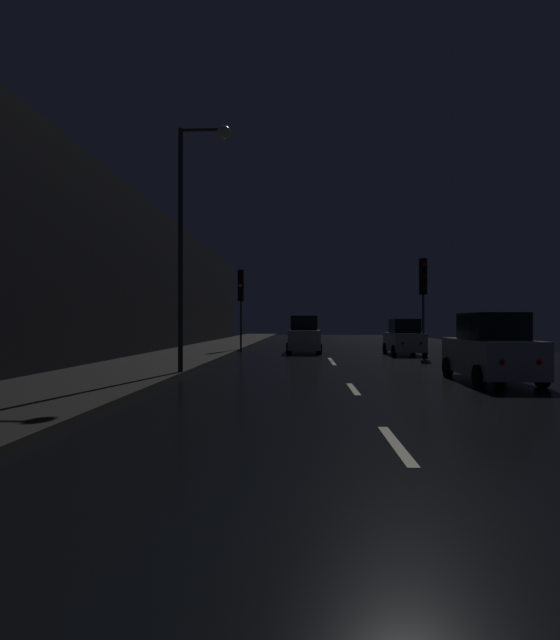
{
  "coord_description": "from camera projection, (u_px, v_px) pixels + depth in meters",
  "views": [
    {
      "loc": [
        -1.31,
        -3.76,
        1.71
      ],
      "look_at": [
        -2.47,
        20.49,
        1.88
      ],
      "focal_mm": 26.61,
      "sensor_mm": 36.0,
      "label": 1
    }
  ],
  "objects": [
    {
      "name": "ground",
      "position": [
        325.0,
        352.0,
        28.15
      ],
      "size": [
        27.08,
        84.0,
        0.02
      ],
      "primitive_type": "cube",
      "color": "black"
    },
    {
      "name": "sidewalk_left",
      "position": [
        202.0,
        350.0,
        28.5
      ],
      "size": [
        4.4,
        84.0,
        0.15
      ],
      "primitive_type": "cube",
      "color": "#33302D",
      "rests_on": "ground"
    },
    {
      "name": "building_facade_left",
      "position": [
        140.0,
        278.0,
        25.16
      ],
      "size": [
        0.8,
        63.0,
        8.26
      ],
      "primitive_type": "cube",
      "color": "black",
      "rests_on": "ground"
    },
    {
      "name": "lane_centerline",
      "position": [
        343.0,
        376.0,
        15.37
      ],
      "size": [
        0.16,
        17.74,
        0.01
      ],
      "color": "beige",
      "rests_on": "ground"
    },
    {
      "name": "traffic_light_far_right",
      "position": [
        423.0,
        285.0,
        24.92
      ],
      "size": [
        0.37,
        0.48,
        5.13
      ],
      "rotation": [
        0.0,
        0.0,
        -1.37
      ],
      "color": "#38383A",
      "rests_on": "ground"
    },
    {
      "name": "traffic_light_far_left",
      "position": [
        241.0,
        292.0,
        28.61
      ],
      "size": [
        0.35,
        0.48,
        4.95
      ],
      "rotation": [
        0.0,
        0.0,
        -1.72
      ],
      "color": "#38383A",
      "rests_on": "ground"
    },
    {
      "name": "streetlamp_overhead",
      "position": [
        194.0,
        213.0,
        15.23
      ],
      "size": [
        1.7,
        0.44,
        8.07
      ],
      "color": "#2D2D30",
      "rests_on": "ground"
    },
    {
      "name": "car_approaching_headlights",
      "position": [
        304.0,
        336.0,
        27.71
      ],
      "size": [
        1.97,
        4.27,
        2.15
      ],
      "rotation": [
        0.0,
        0.0,
        -1.57
      ],
      "color": "silver",
      "rests_on": "ground"
    },
    {
      "name": "car_parked_right_far",
      "position": [
        404.0,
        338.0,
        25.92
      ],
      "size": [
        1.79,
        3.87,
        1.95
      ],
      "rotation": [
        0.0,
        0.0,
        1.57
      ],
      "color": "#A5A8AD",
      "rests_on": "ground"
    },
    {
      "name": "car_parked_right_near",
      "position": [
        491.0,
        350.0,
        13.99
      ],
      "size": [
        1.85,
        4.01,
        2.02
      ],
      "rotation": [
        0.0,
        0.0,
        1.57
      ],
      "color": "#A5A8AD",
      "rests_on": "ground"
    }
  ]
}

